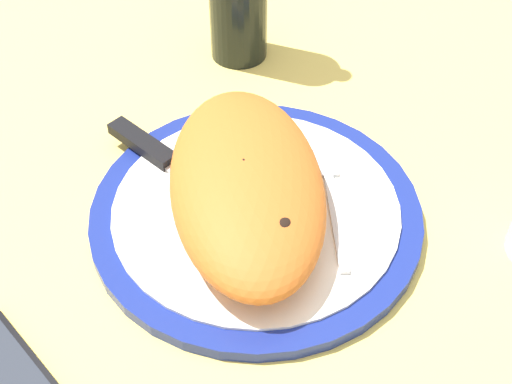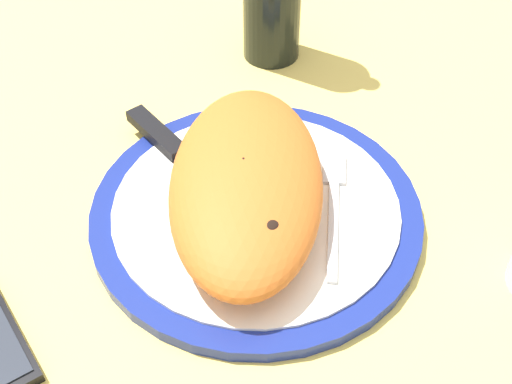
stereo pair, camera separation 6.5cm
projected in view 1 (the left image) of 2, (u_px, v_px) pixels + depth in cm
name	position (u px, v px, depth cm)	size (l,w,h in cm)	color
ground_plane	(256.00, 229.00, 69.17)	(150.00, 150.00, 3.00)	#EACC60
plate	(256.00, 213.00, 67.53)	(31.51, 31.51, 1.65)	navy
calzone	(247.00, 187.00, 64.32)	(27.57, 16.17, 6.32)	#C16023
fork	(331.00, 194.00, 67.84)	(16.06, 3.96, 0.40)	silver
knife	(164.00, 159.00, 70.84)	(19.16, 14.42, 1.20)	silver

